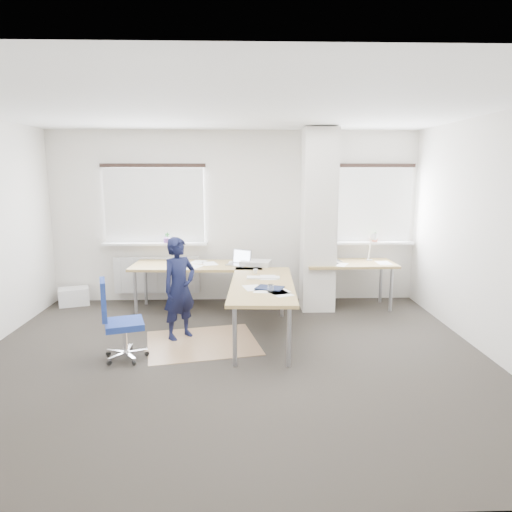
{
  "coord_description": "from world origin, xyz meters",
  "views": [
    {
      "loc": [
        0.13,
        -5.02,
        2.13
      ],
      "look_at": [
        0.3,
        0.9,
        1.04
      ],
      "focal_mm": 32.0,
      "sensor_mm": 36.0,
      "label": 1
    }
  ],
  "objects_px": {
    "person": "(179,288)",
    "desk_main": "(230,275)",
    "task_chair": "(122,337)",
    "desk_side": "(350,265)"
  },
  "relations": [
    {
      "from": "person",
      "to": "desk_main",
      "type": "bearing_deg",
      "value": -0.55
    },
    {
      "from": "desk_main",
      "to": "task_chair",
      "type": "distance_m",
      "value": 1.82
    },
    {
      "from": "desk_main",
      "to": "desk_side",
      "type": "height_order",
      "value": "desk_side"
    },
    {
      "from": "task_chair",
      "to": "desk_main",
      "type": "bearing_deg",
      "value": 28.9
    },
    {
      "from": "desk_side",
      "to": "desk_main",
      "type": "bearing_deg",
      "value": -160.36
    },
    {
      "from": "desk_main",
      "to": "task_chair",
      "type": "height_order",
      "value": "desk_main"
    },
    {
      "from": "desk_main",
      "to": "person",
      "type": "height_order",
      "value": "person"
    },
    {
      "from": "task_chair",
      "to": "desk_side",
      "type": "bearing_deg",
      "value": 15.3
    },
    {
      "from": "desk_side",
      "to": "person",
      "type": "distance_m",
      "value": 2.83
    },
    {
      "from": "task_chair",
      "to": "person",
      "type": "distance_m",
      "value": 0.98
    }
  ]
}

